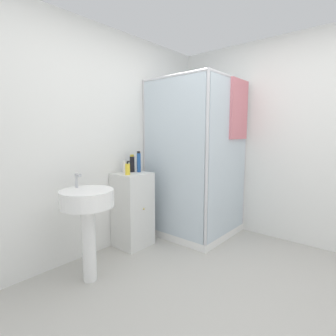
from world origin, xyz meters
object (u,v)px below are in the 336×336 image
object	(u,v)px
shampoo_bottle_tall_black	(132,164)
lotion_bottle_white	(125,167)
sink	(87,210)
shampoo_bottle_blue	(139,162)
soap_dispenser	(128,169)

from	to	relation	value
shampoo_bottle_tall_black	lotion_bottle_white	bearing A→B (deg)	176.73
sink	shampoo_bottle_blue	size ratio (longest dim) A/B	3.90
shampoo_bottle_tall_black	shampoo_bottle_blue	distance (m)	0.08
shampoo_bottle_tall_black	sink	bearing A→B (deg)	-158.03
shampoo_bottle_blue	lotion_bottle_white	distance (m)	0.18
sink	soap_dispenser	world-z (taller)	soap_dispenser
soap_dispenser	lotion_bottle_white	xyz separation A→B (m)	(0.06, 0.13, 0.01)
sink	shampoo_bottle_tall_black	bearing A→B (deg)	21.97
shampoo_bottle_blue	lotion_bottle_white	world-z (taller)	shampoo_bottle_blue
sink	lotion_bottle_white	xyz separation A→B (m)	(0.73, 0.35, 0.28)
sink	shampoo_bottle_blue	xyz separation A→B (m)	(0.89, 0.27, 0.33)
shampoo_bottle_tall_black	shampoo_bottle_blue	size ratio (longest dim) A/B	0.84
shampoo_bottle_blue	lotion_bottle_white	xyz separation A→B (m)	(-0.16, 0.07, -0.05)
sink	shampoo_bottle_blue	world-z (taller)	shampoo_bottle_blue
shampoo_bottle_tall_black	shampoo_bottle_blue	bearing A→B (deg)	-56.48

